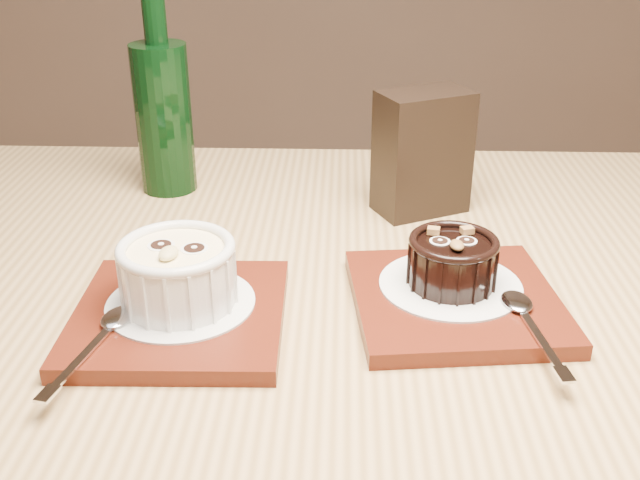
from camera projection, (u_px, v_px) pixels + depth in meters
The scene contains 11 objects.
table at pixel (357, 369), 0.74m from camera, with size 1.22×0.83×0.75m.
tray_left at pixel (179, 316), 0.65m from camera, with size 0.18×0.18×0.01m, color #541B0E.
doily_left at pixel (181, 303), 0.65m from camera, with size 0.13×0.13×0.00m, color silver.
ramekin_white at pixel (178, 270), 0.64m from camera, with size 0.10×0.10×0.06m.
spoon_left at pixel (97, 340), 0.60m from camera, with size 0.03×0.13×0.01m, color silver, non-canonical shape.
tray_right at pixel (455, 300), 0.67m from camera, with size 0.18×0.18×0.01m, color #541B0E.
doily_right at pixel (450, 284), 0.68m from camera, with size 0.13×0.13×0.00m, color silver.
ramekin_dark at pixel (453, 259), 0.67m from camera, with size 0.08×0.08×0.05m.
spoon_right at pixel (531, 323), 0.62m from camera, with size 0.03×0.13×0.01m, color silver, non-canonical shape.
condiment_stand at pixel (422, 153), 0.84m from camera, with size 0.10×0.06×0.14m, color black.
green_bottle at pixel (163, 112), 0.89m from camera, with size 0.07×0.07×0.25m.
Camera 1 is at (0.06, -0.39, 1.10)m, focal length 42.00 mm.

